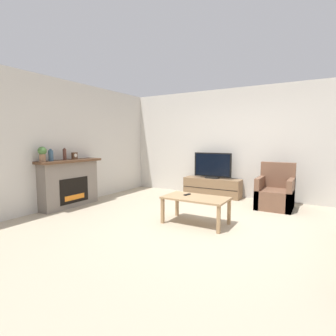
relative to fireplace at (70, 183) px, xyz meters
The scene contains 13 objects.
ground_plane 3.10m from the fireplace, ahead, with size 24.00×24.00×0.00m, color tan.
wall_back 4.21m from the fireplace, 42.81° to the left, with size 12.00×0.06×2.70m.
wall_left 0.94m from the fireplace, 114.15° to the left, with size 0.06×12.00×2.70m.
fireplace is the anchor object (origin of this frame).
mantel_vase_left 0.75m from the fireplace, 87.80° to the right, with size 0.09×0.09×0.24m.
mantel_vase_centre_left 0.62m from the fireplace, 81.27° to the right, with size 0.07×0.07×0.25m.
mantel_clock 0.59m from the fireplace, 83.13° to the left, with size 0.08×0.11×0.15m.
potted_plant 0.90m from the fireplace, 88.45° to the right, with size 0.16×0.16×0.29m.
tv_stand 3.41m from the fireplace, 48.18° to the left, with size 1.45×0.41×0.46m.
tv 3.40m from the fireplace, 48.16° to the left, with size 0.98×0.18×0.65m.
armchair 4.37m from the fireplace, 28.82° to the left, with size 0.70×0.76×0.95m.
coffee_table 2.84m from the fireplace, ahead, with size 1.08×0.60×0.46m.
remote 2.65m from the fireplace, ahead, with size 0.07×0.16×0.02m.
Camera 1 is at (1.60, -4.11, 1.42)m, focal length 28.00 mm.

